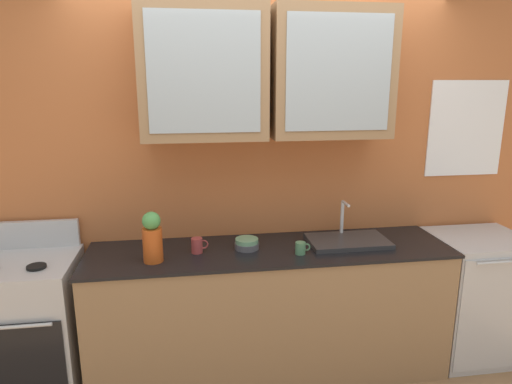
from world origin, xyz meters
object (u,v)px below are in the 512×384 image
Objects in this scene: vase at (152,238)px; cup_near_bowls at (197,246)px; bowl_stack at (247,244)px; dishwasher at (474,296)px; cup_near_sink at (301,248)px; stove_range at (25,329)px; sink_faucet at (348,240)px.

vase is 2.87× the size of cup_near_bowls.
dishwasher is (1.67, -0.03, -0.48)m from bowl_stack.
bowl_stack is 0.51× the size of vase.
vase is 0.92m from cup_near_sink.
stove_range is 6.77× the size of bowl_stack.
cup_near_bowls is at bearing -0.10° from stove_range.
sink_faucet is (2.10, 0.02, 0.46)m from stove_range.
cup_near_bowls is (-1.01, -0.03, 0.03)m from sink_faucet.
dishwasher is at bearing -0.07° from cup_near_bowls.
bowl_stack is at bearing 178.96° from dishwasher.
vase is at bearing 178.87° from cup_near_sink.
dishwasher is at bearing 4.93° from cup_near_sink.
cup_near_sink is 0.11× the size of dishwasher.
cup_near_sink is at bearing -158.33° from sink_faucet.
stove_range is at bearing -179.34° from sink_faucet.
stove_range is at bearing 179.90° from cup_near_bowls.
sink_faucet is at bearing 178.33° from dishwasher.
cup_near_bowls is (1.09, -0.00, 0.49)m from stove_range.
sink_faucet is 0.39m from cup_near_sink.
sink_faucet reaches higher than cup_near_sink.
cup_near_sink is (0.33, -0.15, 0.01)m from bowl_stack.
stove_range reaches higher than cup_near_sink.
sink_faucet is at bearing -0.14° from bowl_stack.
stove_range is 9.90× the size of cup_near_bowls.
sink_faucet is at bearing 21.67° from cup_near_sink.
cup_near_bowls is at bearing -178.51° from sink_faucet.
stove_range is 1.20m from cup_near_bowls.
vase is at bearing -167.78° from bowl_stack.
stove_range reaches higher than bowl_stack.
cup_near_sink is (1.74, -0.12, 0.48)m from stove_range.
stove_range is 3.45× the size of vase.
bowl_stack is at bearing 4.96° from cup_near_bowls.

